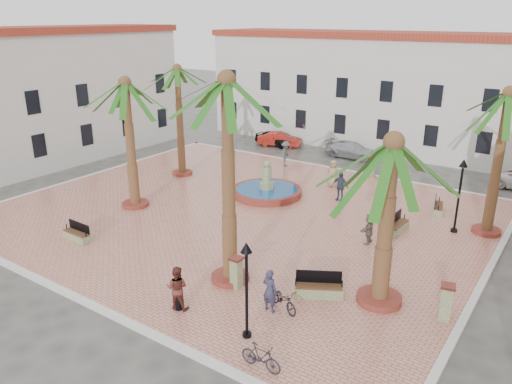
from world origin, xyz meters
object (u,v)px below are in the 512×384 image
(bench_e, at_px, (397,227))
(pedestrian_east, at_px, (369,229))
(pedestrian_fountain_a, at_px, (333,174))
(pedestrian_fountain_b, at_px, (340,186))
(bicycle_b, at_px, (261,357))
(bollard_e, at_px, (446,302))
(cyclist_b, at_px, (177,288))
(pedestrian_north, at_px, (286,154))
(palm_nw, at_px, (178,81))
(car_red, at_px, (280,139))
(palm_s, at_px, (227,104))
(palm_e, at_px, (392,166))
(bench_s, at_px, (77,235))
(lamppost_s, at_px, (246,274))
(palm_sw, at_px, (126,98))
(cyclist_a, at_px, (270,290))
(bench_ne, at_px, (438,208))
(bollard_se, at_px, (236,272))
(litter_bin, at_px, (178,300))
(fountain, at_px, (267,190))
(bicycle_a, at_px, (283,299))
(car_silver, at_px, (352,150))
(palm_ne, at_px, (507,109))
(bench_se, at_px, (319,290))
(car_black, at_px, (275,138))
(lamppost_e, at_px, (461,183))
(bollard_n, at_px, (372,167))

(bench_e, height_order, pedestrian_east, pedestrian_east)
(pedestrian_fountain_a, height_order, pedestrian_fountain_b, pedestrian_fountain_b)
(bicycle_b, bearing_deg, bollard_e, -34.02)
(cyclist_b, xyz_separation_m, pedestrian_north, (-6.53, 18.62, 0.07))
(palm_nw, height_order, pedestrian_fountain_b, palm_nw)
(pedestrian_north, distance_m, car_red, 6.66)
(palm_s, bearing_deg, pedestrian_north, 113.55)
(bicycle_b, height_order, pedestrian_fountain_a, pedestrian_fountain_a)
(palm_e, distance_m, pedestrian_fountain_b, 12.30)
(bench_s, relative_size, lamppost_s, 0.47)
(palm_sw, xyz_separation_m, bench_e, (14.00, 5.12, -6.09))
(cyclist_a, distance_m, pedestrian_north, 19.27)
(bench_ne, xyz_separation_m, car_red, (-15.81, 8.19, 0.22))
(bollard_se, height_order, pedestrian_north, pedestrian_north)
(bollard_e, height_order, cyclist_a, cyclist_a)
(litter_bin, distance_m, bicycle_b, 4.67)
(cyclist_a, bearing_deg, bicycle_b, 121.41)
(bench_e, xyz_separation_m, bollard_e, (4.18, -6.70, 0.47))
(fountain, relative_size, bicycle_a, 2.64)
(litter_bin, relative_size, car_silver, 0.18)
(palm_ne, xyz_separation_m, bench_ne, (-2.89, 1.54, -6.16))
(palm_s, distance_m, bench_ne, 15.67)
(litter_bin, bearing_deg, bench_se, 43.78)
(palm_sw, height_order, car_black, palm_sw)
(car_silver, bearing_deg, cyclist_a, -163.96)
(palm_e, distance_m, car_red, 25.86)
(fountain, relative_size, lamppost_e, 1.11)
(bicycle_a, height_order, car_silver, car_silver)
(car_red, bearing_deg, pedestrian_fountain_a, -147.48)
(cyclist_b, relative_size, car_red, 0.48)
(bench_ne, bearing_deg, litter_bin, 147.94)
(bench_e, bearing_deg, lamppost_e, -52.47)
(cyclist_a, distance_m, pedestrian_fountain_a, 15.26)
(litter_bin, bearing_deg, car_silver, 98.78)
(bollard_n, xyz_separation_m, pedestrian_east, (3.94, -10.08, 0.00))
(palm_s, height_order, palm_ne, palm_s)
(cyclist_a, xyz_separation_m, cyclist_b, (-2.98, -1.86, 0.02))
(bicycle_a, xyz_separation_m, pedestrian_fountain_b, (-3.43, 12.10, 0.47))
(bench_se, xyz_separation_m, cyclist_a, (-1.04, -1.97, 0.58))
(bollard_n, height_order, car_black, bollard_n)
(pedestrian_north, bearing_deg, fountain, -179.04)
(bollard_n, bearing_deg, bicycle_b, -77.01)
(pedestrian_fountain_b, bearing_deg, bench_se, -65.14)
(litter_bin, xyz_separation_m, bicycle_b, (4.54, -1.09, 0.06))
(palm_e, xyz_separation_m, cyclist_a, (-3.19, -2.97, -4.69))
(bench_se, height_order, pedestrian_fountain_a, pedestrian_fountain_a)
(palm_nw, xyz_separation_m, palm_sw, (1.95, -6.17, -0.16))
(bicycle_b, height_order, car_silver, car_silver)
(bench_se, distance_m, car_silver, 21.70)
(pedestrian_north, bearing_deg, car_red, 15.99)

